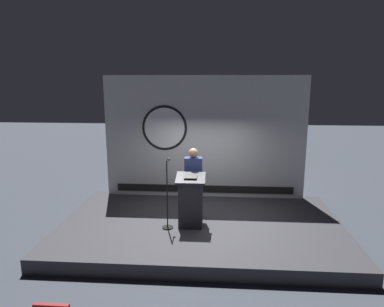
# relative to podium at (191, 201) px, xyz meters

# --- Properties ---
(ground_plane) EXTENTS (40.00, 40.00, 0.00)m
(ground_plane) POSITION_rel_podium_xyz_m (0.22, 0.25, -0.88)
(ground_plane) COLOR #383D47
(stage_platform) EXTENTS (6.40, 4.00, 0.30)m
(stage_platform) POSITION_rel_podium_xyz_m (0.22, 0.25, -0.73)
(stage_platform) COLOR #333338
(stage_platform) RESTS_ON ground
(banner_display) EXTENTS (5.45, 0.12, 3.32)m
(banner_display) POSITION_rel_podium_xyz_m (0.19, 2.10, 1.07)
(banner_display) COLOR silver
(banner_display) RESTS_ON stage_platform
(podium) EXTENTS (0.64, 0.50, 1.20)m
(podium) POSITION_rel_podium_xyz_m (0.00, 0.00, 0.00)
(podium) COLOR #26262B
(podium) RESTS_ON stage_platform
(speaker_person) EXTENTS (0.40, 0.26, 1.68)m
(speaker_person) POSITION_rel_podium_xyz_m (0.03, 0.48, 0.28)
(speaker_person) COLOR black
(speaker_person) RESTS_ON stage_platform
(microphone_stand) EXTENTS (0.24, 0.46, 1.54)m
(microphone_stand) POSITION_rel_podium_xyz_m (-0.50, -0.11, -0.05)
(microphone_stand) COLOR black
(microphone_stand) RESTS_ON stage_platform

